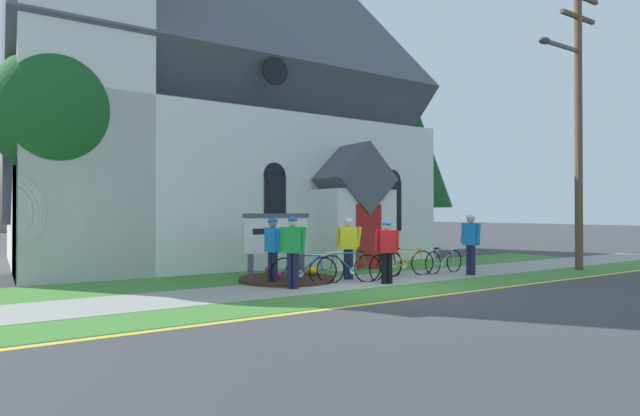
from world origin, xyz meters
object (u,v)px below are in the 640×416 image
(yard_deciduous_tree, at_px, (54,114))
(bicycle_silver, at_px, (386,265))
(cyclist_in_green_jersey, at_px, (293,246))
(utility_pole, at_px, (577,107))
(cyclist_in_white_jersey, at_px, (471,239))
(church_sign, at_px, (277,235))
(bicycle_red, at_px, (349,268))
(cyclist_in_orange_jersey, at_px, (387,248))
(cyclist_in_red_jersey, at_px, (273,246))
(bicycle_white, at_px, (407,262))
(bicycle_orange, at_px, (304,270))
(cyclist_in_yellow_jersey, at_px, (348,244))
(bicycle_green, at_px, (444,261))
(roadside_conifer, at_px, (410,148))

(yard_deciduous_tree, bearing_deg, bicycle_silver, -31.14)
(cyclist_in_green_jersey, distance_m, yard_deciduous_tree, 7.63)
(utility_pole, bearing_deg, cyclist_in_white_jersey, 166.24)
(church_sign, xyz_separation_m, bicycle_red, (1.21, -1.74, -0.81))
(cyclist_in_orange_jersey, bearing_deg, bicycle_red, 132.82)
(cyclist_in_orange_jersey, xyz_separation_m, yard_deciduous_tree, (-7.11, 5.51, 3.57))
(cyclist_in_green_jersey, xyz_separation_m, cyclist_in_red_jersey, (-0.12, 0.80, -0.03))
(bicycle_white, xyz_separation_m, cyclist_in_orange_jersey, (-1.60, -1.01, 0.55))
(bicycle_white, xyz_separation_m, bicycle_orange, (-3.52, -0.05, -0.01))
(cyclist_in_yellow_jersey, bearing_deg, cyclist_in_orange_jersey, -74.71)
(cyclist_in_white_jersey, distance_m, cyclist_in_red_jersey, 5.99)
(bicycle_silver, height_order, bicycle_green, bicycle_silver)
(bicycle_silver, xyz_separation_m, cyclist_in_red_jersey, (-3.23, 0.57, 0.62))
(church_sign, distance_m, bicycle_white, 3.85)
(cyclist_in_orange_jersey, bearing_deg, cyclist_in_yellow_jersey, 105.29)
(church_sign, bearing_deg, bicycle_white, -22.62)
(cyclist_in_green_jersey, xyz_separation_m, utility_pole, (9.63, -1.44, 4.18))
(church_sign, height_order, bicycle_white, church_sign)
(church_sign, height_order, yard_deciduous_tree, yard_deciduous_tree)
(bicycle_green, bearing_deg, utility_pole, -22.39)
(bicycle_green, bearing_deg, bicycle_orange, 178.91)
(church_sign, xyz_separation_m, bicycle_orange, (-0.04, -1.50, -0.82))
(bicycle_white, xyz_separation_m, bicycle_silver, (-0.94, -0.20, -0.01))
(bicycle_orange, height_order, cyclist_in_green_jersey, cyclist_in_green_jersey)
(cyclist_in_white_jersey, bearing_deg, bicycle_orange, 170.49)
(bicycle_white, bearing_deg, utility_pole, -18.56)
(church_sign, relative_size, cyclist_in_red_jersey, 1.24)
(cyclist_in_yellow_jersey, height_order, cyclist_in_orange_jersey, cyclist_in_yellow_jersey)
(church_sign, height_order, cyclist_in_white_jersey, church_sign)
(yard_deciduous_tree, bearing_deg, bicycle_green, -24.72)
(cyclist_in_yellow_jersey, height_order, cyclist_in_red_jersey, cyclist_in_red_jersey)
(cyclist_in_green_jersey, relative_size, utility_pole, 0.18)
(roadside_conifer, bearing_deg, cyclist_in_green_jersey, -147.52)
(cyclist_in_yellow_jersey, bearing_deg, bicycle_green, -6.03)
(bicycle_silver, bearing_deg, cyclist_in_white_jersey, -15.43)
(cyclist_in_green_jersey, height_order, yard_deciduous_tree, yard_deciduous_tree)
(cyclist_in_yellow_jersey, bearing_deg, bicycle_silver, -22.11)
(bicycle_red, relative_size, cyclist_in_red_jersey, 1.00)
(cyclist_in_orange_jersey, height_order, cyclist_in_green_jersey, cyclist_in_green_jersey)
(bicycle_silver, relative_size, cyclist_in_yellow_jersey, 0.97)
(bicycle_red, xyz_separation_m, yard_deciduous_tree, (-6.45, 4.79, 4.12))
(roadside_conifer, bearing_deg, church_sign, -155.14)
(cyclist_in_yellow_jersey, relative_size, cyclist_in_red_jersey, 0.99)
(bicycle_red, bearing_deg, cyclist_in_orange_jersey, -47.18)
(cyclist_in_yellow_jersey, xyz_separation_m, yard_deciduous_tree, (-6.78, 4.29, 3.52))
(bicycle_silver, height_order, utility_pole, utility_pole)
(church_sign, xyz_separation_m, cyclist_in_green_jersey, (-0.57, -1.88, -0.17))
(bicycle_white, distance_m, yard_deciduous_tree, 10.64)
(bicycle_white, height_order, bicycle_silver, bicycle_white)
(cyclist_in_green_jersey, relative_size, cyclist_in_red_jersey, 1.03)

